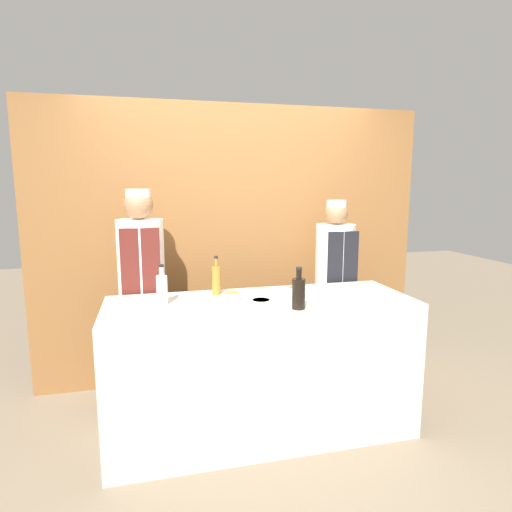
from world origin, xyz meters
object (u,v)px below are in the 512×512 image
Objects in this scene: bottle_vinegar at (216,279)px; sauce_bowl_yellow at (232,296)px; sauce_bowl_brown at (297,290)px; cutting_board at (345,291)px; bottle_soy at (299,293)px; chef_right at (334,286)px; bottle_clear at (162,289)px; chef_left at (142,291)px; sauce_bowl_white at (261,303)px.

sauce_bowl_yellow is at bearing -68.21° from bottle_vinegar.
sauce_bowl_brown reaches higher than cutting_board.
chef_right is at bearing 53.14° from bottle_soy.
cutting_board is at bearing 2.03° from sauce_bowl_yellow.
chef_right is at bearing 19.59° from bottle_clear.
bottle_clear and bottle_soy have the same top height.
sauce_bowl_yellow is 0.07× the size of chef_left.
bottle_soy is at bearing -15.53° from sauce_bowl_white.
cutting_board is 1.52m from chef_left.
bottle_vinegar is 1.13m from chef_right.
chef_right is at bearing 17.48° from bottle_vinegar.
bottle_vinegar is 0.17× the size of chef_right.
bottle_soy is (-0.12, -0.35, 0.08)m from sauce_bowl_brown.
chef_left is (-1.44, 0.49, -0.04)m from cutting_board.
sauce_bowl_yellow is (-0.14, 0.23, -0.00)m from sauce_bowl_white.
sauce_bowl_yellow is at bearing -41.30° from chef_left.
chef_left reaches higher than bottle_vinegar.
sauce_bowl_brown is 0.09× the size of chef_right.
bottle_clear is (-0.94, -0.05, 0.08)m from sauce_bowl_brown.
bottle_clear is 0.88m from bottle_soy.
bottle_vinegar is at bearing 25.14° from bottle_clear.
bottle_vinegar is at bearing -162.52° from chef_right.
sauce_bowl_white is 0.45m from sauce_bowl_brown.
sauce_bowl_yellow is 0.79m from chef_left.
sauce_bowl_brown is at bearing 7.11° from sauce_bowl_yellow.
cutting_board is 0.94m from bottle_vinegar.
sauce_bowl_yellow is 0.89× the size of sauce_bowl_brown.
cutting_board is at bearing -9.72° from bottle_vinegar.
sauce_bowl_white reaches higher than sauce_bowl_yellow.
cutting_board is 1.29× the size of bottle_clear.
sauce_bowl_yellow is at bearing 141.72° from bottle_soy.
bottle_vinegar is (-0.92, 0.16, 0.10)m from cutting_board.
cutting_board is 0.20× the size of chef_left.
chef_left is at bearing -180.00° from chef_right.
bottle_soy is (0.83, -0.30, 0.00)m from bottle_clear.
bottle_vinegar is 1.04× the size of bottle_soy.
bottle_soy is at bearing -38.28° from sauce_bowl_yellow.
chef_left reaches higher than bottle_soy.
sauce_bowl_white reaches higher than sauce_bowl_brown.
bottle_clear is at bearing -160.41° from chef_right.
sauce_bowl_yellow is 0.46× the size of bottle_soy.
chef_right reaches higher than bottle_vinegar.
chef_left is (-0.14, 0.51, -0.13)m from bottle_clear.
sauce_bowl_yellow is 0.22m from bottle_vinegar.
bottle_vinegar is at bearing 170.28° from cutting_board.
cutting_board is at bearing 0.93° from bottle_clear.
bottle_clear is 1.00× the size of bottle_soy.
bottle_clear is 0.55m from chef_left.
sauce_bowl_brown is 0.69m from chef_right.
chef_right reaches higher than sauce_bowl_yellow.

